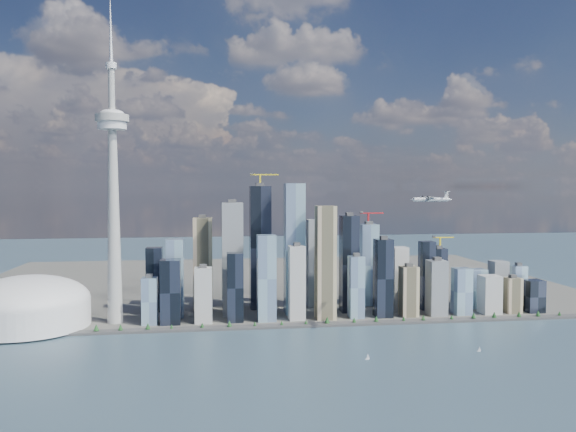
{
  "coord_description": "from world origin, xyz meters",
  "views": [
    {
      "loc": [
        -133.06,
        -682.85,
        238.51
      ],
      "look_at": [
        -4.32,
        260.0,
        188.64
      ],
      "focal_mm": 35.0,
      "sensor_mm": 36.0,
      "label": 1
    }
  ],
  "objects": [
    {
      "name": "ground",
      "position": [
        0.0,
        0.0,
        0.0
      ],
      "size": [
        4000.0,
        4000.0,
        0.0
      ],
      "primitive_type": "plane",
      "color": "#324C57",
      "rests_on": "ground"
    },
    {
      "name": "shoreline_trees",
      "position": [
        0.0,
        250.0,
        8.78
      ],
      "size": [
        960.53,
        7.2,
        8.8
      ],
      "color": "#3F2D1E",
      "rests_on": "seawall"
    },
    {
      "name": "seawall",
      "position": [
        0.0,
        250.0,
        2.0
      ],
      "size": [
        1100.0,
        22.0,
        4.0
      ],
      "primitive_type": "cube",
      "color": "#383838",
      "rests_on": "ground"
    },
    {
      "name": "sailboat_east",
      "position": [
        249.68,
        72.48,
        2.63
      ],
      "size": [
        5.87,
        3.01,
        8.19
      ],
      "rotation": [
        0.0,
        0.0,
        -0.3
      ],
      "color": "white",
      "rests_on": "ground"
    },
    {
      "name": "sailboat_west",
      "position": [
        79.12,
        57.71,
        2.88
      ],
      "size": [
        6.49,
        2.77,
        8.97
      ],
      "rotation": [
        0.0,
        0.0,
        -0.2
      ],
      "color": "white",
      "rests_on": "ground"
    },
    {
      "name": "land",
      "position": [
        0.0,
        700.0,
        1.5
      ],
      "size": [
        1400.0,
        900.0,
        3.0
      ],
      "primitive_type": "cube",
      "color": "#4C4C47",
      "rests_on": "ground"
    },
    {
      "name": "airplane",
      "position": [
        204.99,
        149.31,
        219.52
      ],
      "size": [
        65.57,
        57.88,
        16.03
      ],
      "rotation": [
        0.0,
        0.0,
        -0.02
      ],
      "color": "silver",
      "rests_on": "ground"
    },
    {
      "name": "dome_stadium",
      "position": [
        -440.0,
        300.0,
        39.44
      ],
      "size": [
        200.0,
        200.0,
        86.0
      ],
      "color": "silver",
      "rests_on": "land"
    },
    {
      "name": "skyscraper_cluster",
      "position": [
        59.62,
        336.82,
        81.59
      ],
      "size": [
        736.0,
        142.0,
        262.61
      ],
      "color": "black",
      "rests_on": "land"
    },
    {
      "name": "needle_tower",
      "position": [
        -300.0,
        310.0,
        235.84
      ],
      "size": [
        56.0,
        56.0,
        550.5
      ],
      "color": "#9F9F9A",
      "rests_on": "land"
    }
  ]
}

